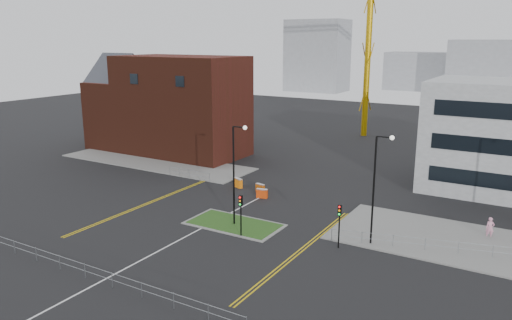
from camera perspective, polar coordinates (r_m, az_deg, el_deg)
The scene contains 25 objects.
ground at distance 40.78m, azimuth -11.18°, elevation -10.22°, with size 200.00×200.00×0.00m, color black.
pavement_left at distance 69.03m, azimuth -11.45°, elevation -0.21°, with size 28.00×8.00×0.12m, color slate.
pavement_right at distance 44.63m, azimuth 24.51°, elevation -9.02°, with size 24.00×10.00×0.12m, color slate.
island_kerb at distance 45.46m, azimuth -2.50°, elevation -7.34°, with size 8.60×4.60×0.08m, color slate.
grass_island at distance 45.46m, azimuth -2.50°, elevation -7.32°, with size 8.00×4.00×0.12m, color #1F4818.
brick_building at distance 74.15m, azimuth -10.31°, elevation 6.14°, with size 24.20×10.07×14.24m.
streetlamp_island at distance 43.70m, azimuth -2.33°, elevation -0.81°, with size 1.46×0.36×9.18m.
streetlamp_right_near at distance 40.54m, azimuth 13.64°, elevation -2.36°, with size 1.46×0.36×9.18m.
traffic_light_island at distance 41.98m, azimuth -1.76°, elevation -5.48°, with size 0.28×0.33×3.65m.
traffic_light_right at distance 40.27m, azimuth 9.52°, elevation -6.52°, with size 0.28×0.33×3.65m.
railing_front at distance 36.68m, azimuth -17.61°, elevation -12.12°, with size 24.05×0.05×1.10m.
railing_left at distance 60.24m, azimuth -7.65°, elevation -1.43°, with size 6.05×0.05×1.10m.
railing_right at distance 42.20m, azimuth 22.16°, elevation -9.04°, with size 19.05×5.05×1.10m.
centre_line at distance 42.15m, azimuth -9.35°, elevation -9.32°, with size 0.15×30.00×0.01m, color silver.
yellow_left_a at distance 53.37m, azimuth -11.26°, elevation -4.40°, with size 0.12×24.00×0.01m, color gold.
yellow_left_b at distance 53.18m, azimuth -11.02°, elevation -4.46°, with size 0.12×24.00×0.01m, color gold.
yellow_right_a at distance 40.45m, azimuth 4.98°, elevation -10.20°, with size 0.12×20.00×0.01m, color gold.
yellow_right_b at distance 40.33m, azimuth 5.37°, elevation -10.29°, with size 0.12×20.00×0.01m, color gold.
skyline_a at distance 161.34m, azimuth 7.01°, elevation 11.74°, with size 18.00×12.00×22.00m, color gray.
skyline_b at distance 158.37m, azimuth 25.53°, elevation 9.40°, with size 24.00×12.00×16.00m, color gray.
skyline_d at distance 171.01m, azimuth 19.75°, elevation 9.48°, with size 30.00×12.00×12.00m, color gray.
pedestrian at distance 46.60m, azimuth 25.18°, elevation -7.03°, with size 0.66×0.43×1.81m, color #F8A0C0.
barrier_left at distance 54.67m, azimuth 0.48°, elevation -3.16°, with size 1.12×0.58×0.90m.
barrier_mid at distance 56.28m, azimuth -2.08°, elevation -2.58°, with size 1.33×0.89×1.07m.
barrier_right at distance 52.59m, azimuth 0.69°, elevation -3.79°, with size 1.23×0.59×0.99m.
Camera 1 is at (25.37, -27.40, 16.39)m, focal length 35.00 mm.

